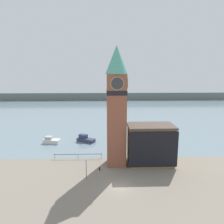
{
  "coord_description": "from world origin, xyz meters",
  "views": [
    {
      "loc": [
        -2.5,
        -34.15,
        19.6
      ],
      "look_at": [
        -1.04,
        7.22,
        11.76
      ],
      "focal_mm": 35.0,
      "sensor_mm": 36.0,
      "label": 1
    }
  ],
  "objects": [
    {
      "name": "pier_railing",
      "position": [
        -8.53,
        12.69,
        0.96
      ],
      "size": [
        11.08,
        0.08,
        1.09
      ],
      "color": "#232328",
      "rests_on": "ground_plane"
    },
    {
      "name": "boat_far",
      "position": [
        -17.19,
        24.02,
        0.69
      ],
      "size": [
        4.79,
        3.06,
        1.83
      ],
      "rotation": [
        0.0,
        0.0,
        -0.21
      ],
      "color": "silver",
      "rests_on": "water"
    },
    {
      "name": "clock_tower",
      "position": [
        -0.03,
        9.62,
        13.01
      ],
      "size": [
        4.49,
        4.49,
        24.51
      ],
      "color": "brown",
      "rests_on": "ground_plane"
    },
    {
      "name": "far_shoreline",
      "position": [
        0.0,
        112.94,
        2.5
      ],
      "size": [
        180.0,
        3.0,
        5.0
      ],
      "color": "slate",
      "rests_on": "water"
    },
    {
      "name": "lamp_post",
      "position": [
        -5.93,
        3.56,
        2.59
      ],
      "size": [
        0.32,
        0.32,
        3.66
      ],
      "color": "#2D2D33",
      "rests_on": "ground_plane"
    },
    {
      "name": "ground_plane",
      "position": [
        0.0,
        0.0,
        0.0
      ],
      "size": [
        160.0,
        160.0,
        0.0
      ],
      "primitive_type": "plane",
      "color": "gray"
    },
    {
      "name": "mooring_bollard_near",
      "position": [
        -3.55,
        6.66,
        0.41
      ],
      "size": [
        0.32,
        0.32,
        0.76
      ],
      "color": "#2D2D33",
      "rests_on": "ground_plane"
    },
    {
      "name": "pier_building",
      "position": [
        7.21,
        9.67,
        4.26
      ],
      "size": [
        9.82,
        6.18,
        8.48
      ],
      "color": "#A88451",
      "rests_on": "ground_plane"
    },
    {
      "name": "water",
      "position": [
        0.0,
        72.94,
        -0.0
      ],
      "size": [
        160.0,
        120.0,
        0.0
      ],
      "color": "gray",
      "rests_on": "ground_plane"
    },
    {
      "name": "boat_near",
      "position": [
        -7.92,
        24.76,
        0.74
      ],
      "size": [
        5.39,
        4.1,
        2.03
      ],
      "rotation": [
        0.0,
        0.0,
        -0.49
      ],
      "color": "#333856",
      "rests_on": "water"
    }
  ]
}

